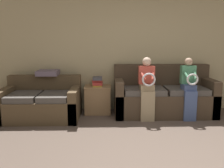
% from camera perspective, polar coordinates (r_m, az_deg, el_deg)
% --- Properties ---
extents(wall_back, '(7.90, 0.06, 2.55)m').
position_cam_1_polar(wall_back, '(5.55, 6.39, 7.24)').
color(wall_back, '#C6B789').
rests_on(wall_back, ground_plane).
extents(couch_main, '(2.04, 0.85, 1.02)m').
position_cam_1_polar(couch_main, '(5.33, 11.63, -2.90)').
color(couch_main, '#473828').
rests_on(couch_main, ground_plane).
extents(couch_side, '(1.50, 0.98, 0.81)m').
position_cam_1_polar(couch_side, '(5.18, -15.80, -4.23)').
color(couch_side, brown).
rests_on(couch_side, ground_plane).
extents(child_left_seated, '(0.31, 0.38, 1.21)m').
position_cam_1_polar(child_left_seated, '(4.84, 8.01, -0.36)').
color(child_left_seated, tan).
rests_on(child_left_seated, ground_plane).
extents(child_right_seated, '(0.28, 0.37, 1.20)m').
position_cam_1_polar(child_right_seated, '(5.04, 17.19, -0.41)').
color(child_right_seated, '#475B8E').
rests_on(child_right_seated, ground_plane).
extents(side_shelf, '(0.56, 0.50, 0.58)m').
position_cam_1_polar(side_shelf, '(5.34, -3.28, -3.44)').
color(side_shelf, '#9E7A51').
rests_on(side_shelf, ground_plane).
extents(book_stack, '(0.22, 0.31, 0.19)m').
position_cam_1_polar(book_stack, '(5.27, -3.35, 0.55)').
color(book_stack, gold).
rests_on(book_stack, side_shelf).
extents(throw_pillow, '(0.43, 0.43, 0.10)m').
position_cam_1_polar(throw_pillow, '(5.40, -14.42, 2.51)').
color(throw_pillow, slate).
rests_on(throw_pillow, couch_side).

